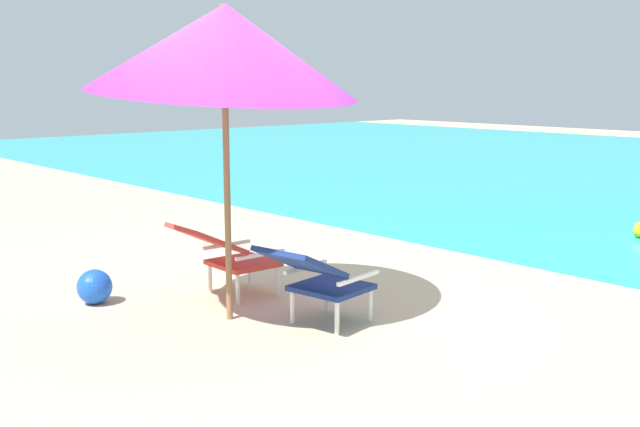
# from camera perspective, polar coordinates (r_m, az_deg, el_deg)

# --- Properties ---
(ground_plane) EXTENTS (40.00, 40.00, 0.00)m
(ground_plane) POSITION_cam_1_polar(r_m,az_deg,el_deg) (9.14, 16.14, -2.12)
(ground_plane) COLOR #CCB78E
(lounge_chair_left) EXTENTS (0.57, 0.89, 0.68)m
(lounge_chair_left) POSITION_cam_1_polar(r_m,az_deg,el_deg) (6.54, -7.09, -2.90)
(lounge_chair_left) COLOR red
(lounge_chair_left) RESTS_ON ground_plane
(lounge_chair_right) EXTENTS (0.66, 0.94, 0.68)m
(lounge_chair_right) POSITION_cam_1_polar(r_m,az_deg,el_deg) (5.70, -0.22, -4.76)
(lounge_chair_right) COLOR navy
(lounge_chair_right) RESTS_ON ground_plane
(beach_umbrella_center) EXTENTS (2.11, 2.06, 2.50)m
(beach_umbrella_center) POSITION_cam_1_polar(r_m,az_deg,el_deg) (5.77, -7.27, 12.22)
(beach_umbrella_center) COLOR olive
(beach_umbrella_center) RESTS_ON ground_plane
(beach_ball) EXTENTS (0.30, 0.30, 0.30)m
(beach_ball) POSITION_cam_1_polar(r_m,az_deg,el_deg) (6.65, -16.67, -5.32)
(beach_ball) COLOR blue
(beach_ball) RESTS_ON ground_plane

